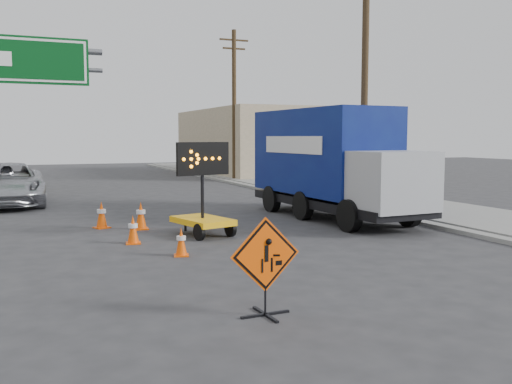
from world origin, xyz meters
TOP-DOWN VIEW (x-y plane):
  - ground at (0.00, 0.00)m, footprint 100.00×100.00m
  - curb_right at (7.20, 15.00)m, footprint 0.40×60.00m
  - sidewalk_right at (9.50, 15.00)m, footprint 4.00×60.00m
  - building_right_far at (13.00, 30.00)m, footprint 10.00×14.00m
  - highway_gantry at (-4.43, 17.96)m, footprint 6.18×0.38m
  - utility_pole_near at (8.00, 10.00)m, footprint 1.80×0.26m
  - utility_pole_far at (8.00, 24.00)m, footprint 1.80×0.26m
  - construction_sign at (-0.77, -0.78)m, footprint 1.13×0.80m
  - arrow_board at (0.45, 6.27)m, footprint 1.57×1.99m
  - pickup_truck at (-4.56, 15.83)m, footprint 2.78×5.95m
  - box_truck at (5.38, 7.83)m, footprint 2.68×7.61m
  - cone_a at (-0.79, 3.89)m, footprint 0.40×0.40m
  - cone_b at (-1.52, 5.79)m, footprint 0.41×0.41m
  - cone_c at (-0.89, 7.93)m, footprint 0.45×0.45m
  - cone_d at (-1.91, 8.60)m, footprint 0.52×0.52m

SIDE VIEW (x-z plane):
  - ground at x=0.00m, z-range 0.00..0.00m
  - curb_right at x=7.20m, z-range 0.00..0.12m
  - sidewalk_right at x=9.50m, z-range 0.00..0.15m
  - cone_a at x=-0.79m, z-range 0.00..0.64m
  - cone_b at x=-1.52m, z-range 0.00..0.72m
  - cone_d at x=-1.91m, z-range 0.00..0.79m
  - cone_c at x=-0.89m, z-range 0.00..0.81m
  - arrow_board at x=0.45m, z-range -0.69..1.84m
  - construction_sign at x=-0.77m, z-range 0.05..1.54m
  - pickup_truck at x=-4.56m, z-range 0.00..1.65m
  - box_truck at x=5.38m, z-range -0.17..3.40m
  - building_right_far at x=13.00m, z-range 0.00..4.60m
  - utility_pole_near at x=8.00m, z-range 0.18..9.18m
  - utility_pole_far at x=8.00m, z-range 0.18..9.18m
  - highway_gantry at x=-4.43m, z-range 1.62..8.52m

